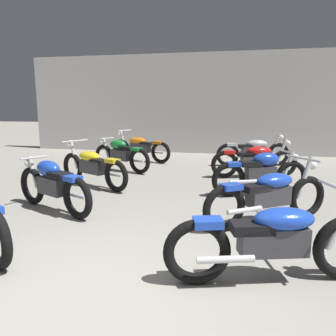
# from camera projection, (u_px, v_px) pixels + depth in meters

# --- Properties ---
(ground_plane) EXTENTS (60.00, 60.00, 0.00)m
(ground_plane) POSITION_uv_depth(u_px,v_px,m) (79.00, 307.00, 2.87)
(ground_plane) COLOR gray
(back_wall) EXTENTS (13.40, 0.24, 3.60)m
(back_wall) POSITION_uv_depth(u_px,v_px,m) (203.00, 104.00, 11.92)
(back_wall) COLOR #BCBAB7
(back_wall) RESTS_ON ground
(motorcycle_left_row_1) EXTENTS (1.82, 0.96, 0.88)m
(motorcycle_left_row_1) POSITION_uv_depth(u_px,v_px,m) (52.00, 184.00, 5.42)
(motorcycle_left_row_1) COLOR black
(motorcycle_left_row_1) RESTS_ON ground
(motorcycle_left_row_2) EXTENTS (1.98, 1.14, 0.97)m
(motorcycle_left_row_2) POSITION_uv_depth(u_px,v_px,m) (92.00, 166.00, 7.09)
(motorcycle_left_row_2) COLOR black
(motorcycle_left_row_2) RESTS_ON ground
(motorcycle_left_row_3) EXTENTS (1.85, 0.88, 0.88)m
(motorcycle_left_row_3) POSITION_uv_depth(u_px,v_px,m) (121.00, 154.00, 8.78)
(motorcycle_left_row_3) COLOR black
(motorcycle_left_row_3) RESTS_ON ground
(motorcycle_left_row_4) EXTENTS (2.10, 0.89, 0.97)m
(motorcycle_left_row_4) POSITION_uv_depth(u_px,v_px,m) (140.00, 147.00, 10.30)
(motorcycle_left_row_4) COLOR black
(motorcycle_left_row_4) RESTS_ON ground
(motorcycle_right_row_0) EXTENTS (2.12, 0.87, 0.97)m
(motorcycle_right_row_0) POSITION_uv_depth(u_px,v_px,m) (274.00, 239.00, 3.21)
(motorcycle_right_row_0) COLOR black
(motorcycle_right_row_0) RESTS_ON ground
(motorcycle_right_row_1) EXTENTS (1.85, 1.32, 0.97)m
(motorcycle_right_row_1) POSITION_uv_depth(u_px,v_px,m) (269.00, 195.00, 4.80)
(motorcycle_right_row_1) COLOR black
(motorcycle_right_row_1) RESTS_ON ground
(motorcycle_right_row_2) EXTENTS (1.88, 0.82, 0.88)m
(motorcycle_right_row_2) POSITION_uv_depth(u_px,v_px,m) (261.00, 172.00, 6.38)
(motorcycle_right_row_2) COLOR black
(motorcycle_right_row_2) RESTS_ON ground
(motorcycle_right_row_3) EXTENTS (2.10, 0.90, 0.97)m
(motorcycle_right_row_3) POSITION_uv_depth(u_px,v_px,m) (255.00, 159.00, 7.99)
(motorcycle_right_row_3) COLOR black
(motorcycle_right_row_3) RESTS_ON ground
(motorcycle_right_row_4) EXTENTS (2.12, 0.87, 0.97)m
(motorcycle_right_row_4) POSITION_uv_depth(u_px,v_px,m) (254.00, 151.00, 9.52)
(motorcycle_right_row_4) COLOR black
(motorcycle_right_row_4) RESTS_ON ground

